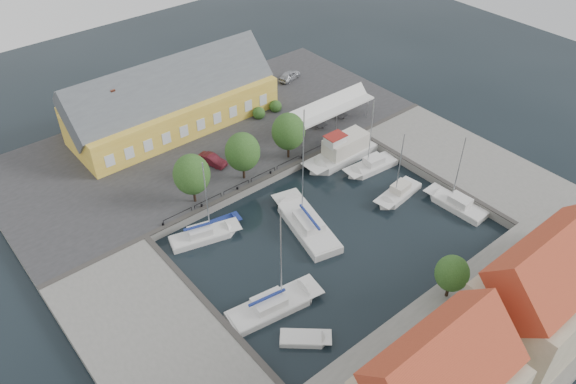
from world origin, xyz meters
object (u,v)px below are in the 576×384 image
at_px(tent_canopy, 328,109).
at_px(launch_nw, 222,224).
at_px(west_boat_a, 204,237).
at_px(west_boat_d, 273,307).
at_px(car_silver, 290,75).
at_px(car_red, 212,160).
at_px(east_boat_b, 398,194).
at_px(trawler, 342,152).
at_px(warehouse, 168,103).
at_px(center_sailboat, 307,225).
at_px(east_boat_c, 456,205).
at_px(launch_sw, 304,340).
at_px(east_boat_a, 371,167).

distance_m(tent_canopy, launch_nw, 23.65).
bearing_deg(west_boat_a, west_boat_d, -91.07).
bearing_deg(west_boat_a, car_silver, 35.54).
height_order(car_red, east_boat_b, east_boat_b).
xyz_separation_m(trawler, east_boat_b, (-0.17, -9.89, -0.76)).
xyz_separation_m(warehouse, car_silver, (21.26, -0.05, -2.70)).
bearing_deg(west_boat_d, trawler, 31.67).
bearing_deg(center_sailboat, east_boat_b, -12.47).
xyz_separation_m(car_silver, east_boat_c, (-4.07, -35.57, -1.47)).
relative_size(car_red, east_boat_b, 0.40).
bearing_deg(tent_canopy, launch_sw, -135.80).
bearing_deg(west_boat_d, center_sailboat, 33.44).
bearing_deg(trawler, launch_sw, -140.47).
xyz_separation_m(warehouse, east_boat_c, (17.19, -35.63, -4.17)).
distance_m(tent_canopy, car_red, 17.66).
distance_m(warehouse, car_silver, 21.44).
height_order(west_boat_d, launch_sw, west_boat_d).
xyz_separation_m(center_sailboat, east_boat_a, (13.76, 3.23, -0.10)).
relative_size(center_sailboat, east_boat_c, 1.53).
xyz_separation_m(warehouse, east_boat_b, (13.50, -29.91, -4.17)).
xyz_separation_m(center_sailboat, east_boat_b, (12.21, -2.70, -0.10)).
bearing_deg(car_silver, east_boat_a, 149.66).
bearing_deg(launch_nw, car_silver, 37.48).
bearing_deg(trawler, car_silver, 69.18).
distance_m(trawler, east_boat_a, 4.26).
relative_size(center_sailboat, east_boat_a, 1.43).
xyz_separation_m(center_sailboat, launch_nw, (-7.03, 6.45, -0.27)).
relative_size(car_red, center_sailboat, 0.26).
bearing_deg(warehouse, launch_sw, -102.86).
distance_m(warehouse, east_boat_a, 28.62).
bearing_deg(west_boat_d, east_boat_b, 10.04).
distance_m(trawler, launch_sw, 29.16).
relative_size(launch_sw, launch_nw, 1.06).
bearing_deg(west_boat_d, launch_nw, 76.99).
relative_size(car_silver, launch_sw, 0.91).
bearing_deg(launch_sw, center_sailboat, 48.33).
relative_size(center_sailboat, launch_sw, 3.24).
distance_m(east_boat_c, west_boat_d, 26.01).
bearing_deg(east_boat_a, tent_canopy, 81.36).
height_order(east_boat_b, west_boat_a, west_boat_a).
distance_m(trawler, east_boat_b, 9.92).
height_order(center_sailboat, east_boat_c, center_sailboat).
bearing_deg(launch_sw, east_boat_b, 21.20).
relative_size(warehouse, launch_nw, 6.44).
bearing_deg(west_boat_d, launch_sw, -90.57).
xyz_separation_m(car_red, trawler, (14.46, -8.56, -0.63)).
relative_size(trawler, launch_nw, 2.48).
relative_size(west_boat_a, launch_nw, 2.39).
bearing_deg(launch_sw, east_boat_c, 6.44).
bearing_deg(east_boat_c, launch_sw, -173.56).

